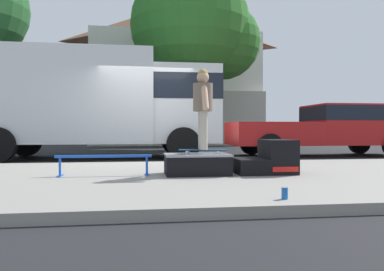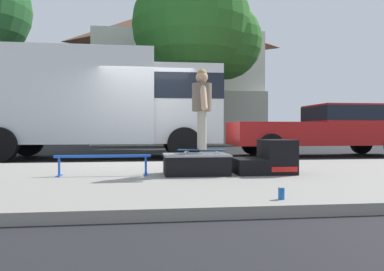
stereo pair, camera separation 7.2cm
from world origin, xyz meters
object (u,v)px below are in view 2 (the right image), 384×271
object	(u,v)px
kicker_ramp	(268,159)
skater_kid	(202,102)
street_tree_main	(199,29)
skateboard	(202,150)
skate_box	(196,163)
pickup_truck_red	(326,128)
box_truck	(100,100)
soda_can	(281,193)
grind_rail	(103,160)

from	to	relation	value
kicker_ramp	skater_kid	xyz separation A→B (m)	(-1.10, 0.05, 0.94)
street_tree_main	skateboard	bearing A→B (deg)	-97.95
skate_box	pickup_truck_red	bearing A→B (deg)	46.86
skater_kid	pickup_truck_red	distance (m)	7.02
pickup_truck_red	street_tree_main	size ratio (longest dim) A/B	0.75
skater_kid	pickup_truck_red	bearing A→B (deg)	47.20
skate_box	street_tree_main	xyz separation A→B (m)	(1.43, 9.53, 4.71)
skater_kid	box_truck	bearing A→B (deg)	113.17
skate_box	skater_kid	size ratio (longest dim) A/B	0.79
pickup_truck_red	box_truck	bearing A→B (deg)	-179.95
skate_box	skater_kid	world-z (taller)	skater_kid
skater_kid	street_tree_main	size ratio (longest dim) A/B	0.17
kicker_ramp	pickup_truck_red	xyz separation A→B (m)	(3.66, 5.19, 0.54)
skate_box	kicker_ramp	xyz separation A→B (m)	(1.20, -0.00, 0.05)
skate_box	street_tree_main	size ratio (longest dim) A/B	0.14
pickup_truck_red	soda_can	bearing A→B (deg)	-119.99
box_truck	street_tree_main	world-z (taller)	street_tree_main
skate_box	kicker_ramp	size ratio (longest dim) A/B	1.08
soda_can	pickup_truck_red	distance (m)	8.57
skateboard	soda_can	distance (m)	2.33
grind_rail	soda_can	size ratio (longest dim) A/B	11.87
skate_box	skateboard	distance (m)	0.24
skateboard	soda_can	size ratio (longest dim) A/B	6.39
soda_can	pickup_truck_red	world-z (taller)	pickup_truck_red
skateboard	street_tree_main	xyz separation A→B (m)	(1.32, 9.48, 4.50)
skate_box	skater_kid	bearing A→B (deg)	25.22
soda_can	pickup_truck_red	xyz separation A→B (m)	(4.27, 7.40, 0.71)
grind_rail	skater_kid	bearing A→B (deg)	-0.43
skateboard	skater_kid	size ratio (longest dim) A/B	0.62
box_truck	pickup_truck_red	size ratio (longest dim) A/B	1.21
soda_can	pickup_truck_red	bearing A→B (deg)	60.01
skate_box	box_truck	size ratio (longest dim) A/B	0.15
skateboard	box_truck	size ratio (longest dim) A/B	0.12
skate_box	soda_can	xyz separation A→B (m)	(0.59, -2.21, -0.12)
grind_rail	box_truck	distance (m)	5.33
kicker_ramp	soda_can	distance (m)	2.30
grind_rail	pickup_truck_red	xyz separation A→B (m)	(6.33, 5.13, 0.53)
box_truck	street_tree_main	distance (m)	6.50
soda_can	street_tree_main	world-z (taller)	street_tree_main
skate_box	skateboard	xyz separation A→B (m)	(0.10, 0.05, 0.21)
grind_rail	skateboard	world-z (taller)	skateboard
kicker_ramp	skate_box	bearing A→B (deg)	179.98
skate_box	box_truck	distance (m)	5.76
kicker_ramp	box_truck	bearing A→B (deg)	122.47
skate_box	grind_rail	distance (m)	1.47
skate_box	kicker_ramp	world-z (taller)	kicker_ramp
soda_can	box_truck	size ratio (longest dim) A/B	0.02
skate_box	skateboard	size ratio (longest dim) A/B	1.29
pickup_truck_red	skate_box	bearing A→B (deg)	-133.14
skater_kid	box_truck	xyz separation A→B (m)	(-2.20, 5.13, 0.41)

